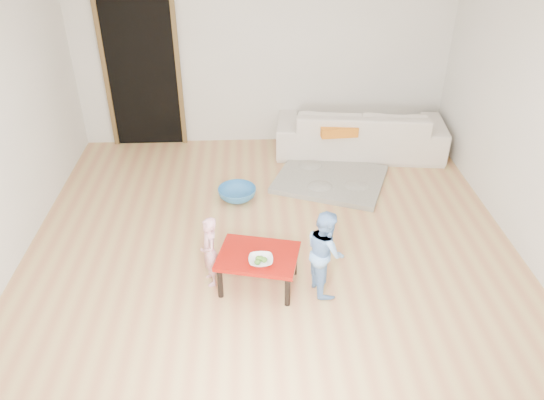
{
  "coord_description": "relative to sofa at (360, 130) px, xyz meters",
  "views": [
    {
      "loc": [
        -0.19,
        -4.44,
        3.3
      ],
      "look_at": [
        0.0,
        -0.2,
        0.65
      ],
      "focal_mm": 35.0,
      "sensor_mm": 36.0,
      "label": 1
    }
  ],
  "objects": [
    {
      "name": "floor",
      "position": [
        -1.29,
        -2.05,
        -0.32
      ],
      "size": [
        5.0,
        5.0,
        0.01
      ],
      "primitive_type": "cube",
      "color": "tan",
      "rests_on": "ground"
    },
    {
      "name": "sofa",
      "position": [
        0.0,
        0.0,
        0.0
      ],
      "size": [
        2.3,
        1.12,
        0.65
      ],
      "primitive_type": "imported",
      "rotation": [
        0.0,
        0.0,
        3.03
      ],
      "color": "beige",
      "rests_on": "floor"
    },
    {
      "name": "bowl",
      "position": [
        -1.41,
        -2.82,
        0.06
      ],
      "size": [
        0.22,
        0.22,
        0.05
      ],
      "primitive_type": "imported",
      "color": "white",
      "rests_on": "red_table"
    },
    {
      "name": "cushion",
      "position": [
        -0.36,
        -0.26,
        0.16
      ],
      "size": [
        0.5,
        0.45,
        0.12
      ],
      "primitive_type": "cube",
      "rotation": [
        0.0,
        0.0,
        0.08
      ],
      "color": "orange",
      "rests_on": "sofa"
    },
    {
      "name": "child_blue",
      "position": [
        -0.84,
        -2.76,
        0.09
      ],
      "size": [
        0.4,
        0.47,
        0.83
      ],
      "primitive_type": "imported",
      "rotation": [
        0.0,
        0.0,
        1.8
      ],
      "color": "#659BEA",
      "rests_on": "floor"
    },
    {
      "name": "broccoli",
      "position": [
        -1.41,
        -2.82,
        0.06
      ],
      "size": [
        0.12,
        0.12,
        0.06
      ],
      "primitive_type": null,
      "color": "#2D5919",
      "rests_on": "red_table"
    },
    {
      "name": "child_pink",
      "position": [
        -1.87,
        -2.63,
        0.03
      ],
      "size": [
        0.23,
        0.29,
        0.7
      ],
      "primitive_type": "imported",
      "rotation": [
        0.0,
        0.0,
        -1.3
      ],
      "color": "#E26782",
      "rests_on": "floor"
    },
    {
      "name": "red_table",
      "position": [
        -1.43,
        -2.7,
        -0.15
      ],
      "size": [
        0.81,
        0.68,
        0.36
      ],
      "primitive_type": null,
      "rotation": [
        0.0,
        0.0,
        -0.23
      ],
      "color": "#920F07",
      "rests_on": "floor"
    },
    {
      "name": "back_wall",
      "position": [
        -1.29,
        0.45,
        0.98
      ],
      "size": [
        5.0,
        0.02,
        2.6
      ],
      "primitive_type": "cube",
      "color": "white",
      "rests_on": "floor"
    },
    {
      "name": "blanket",
      "position": [
        -0.5,
        -0.8,
        -0.29
      ],
      "size": [
        1.57,
        1.46,
        0.06
      ],
      "primitive_type": null,
      "rotation": [
        0.0,
        0.0,
        -0.38
      ],
      "color": "#A39F90",
      "rests_on": "floor"
    },
    {
      "name": "right_wall",
      "position": [
        1.21,
        -2.05,
        0.98
      ],
      "size": [
        0.02,
        5.0,
        2.6
      ],
      "primitive_type": "cube",
      "color": "white",
      "rests_on": "floor"
    },
    {
      "name": "doorway",
      "position": [
        -2.89,
        0.43,
        0.7
      ],
      "size": [
        1.02,
        0.08,
        2.11
      ],
      "primitive_type": null,
      "color": "brown",
      "rests_on": "back_wall"
    },
    {
      "name": "basin",
      "position": [
        -1.65,
        -1.16,
        -0.25
      ],
      "size": [
        0.45,
        0.45,
        0.14
      ],
      "primitive_type": "imported",
      "color": "#3179BB",
      "rests_on": "floor"
    }
  ]
}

